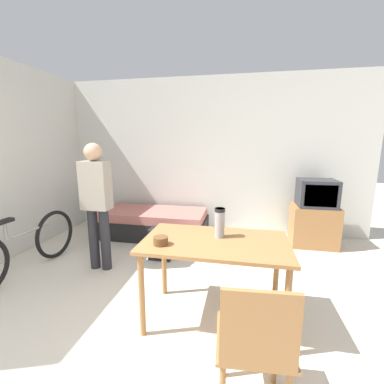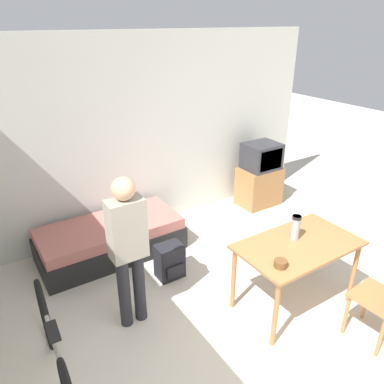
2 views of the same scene
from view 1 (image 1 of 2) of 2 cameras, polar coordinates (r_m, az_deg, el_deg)
wall_back at (r=4.64m, az=1.72°, el=7.96°), size 5.75×0.06×2.70m
wall_left at (r=4.29m, az=-36.62°, el=5.53°), size 0.06×4.31×2.70m
daybed at (r=4.52m, az=-8.60°, el=-6.83°), size 1.83×0.83×0.45m
tv at (r=4.41m, az=25.59°, el=-4.58°), size 0.66×0.47×1.05m
dining_table at (r=2.30m, az=5.16°, el=-12.89°), size 1.25×0.73×0.77m
wooden_chair at (r=1.67m, az=13.86°, el=-29.85°), size 0.46×0.46×0.90m
bicycle at (r=3.77m, az=-33.47°, el=-10.34°), size 0.14×1.70×0.76m
person_standing at (r=3.36m, az=-20.45°, el=-1.35°), size 0.34×0.21×1.59m
thermos_flask at (r=2.30m, az=6.16°, el=-6.50°), size 0.09×0.09×0.27m
mate_bowl at (r=2.17m, az=-6.97°, el=-10.70°), size 0.12×0.12×0.07m
backpack at (r=3.67m, az=-6.90°, el=-11.30°), size 0.31×0.26×0.43m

